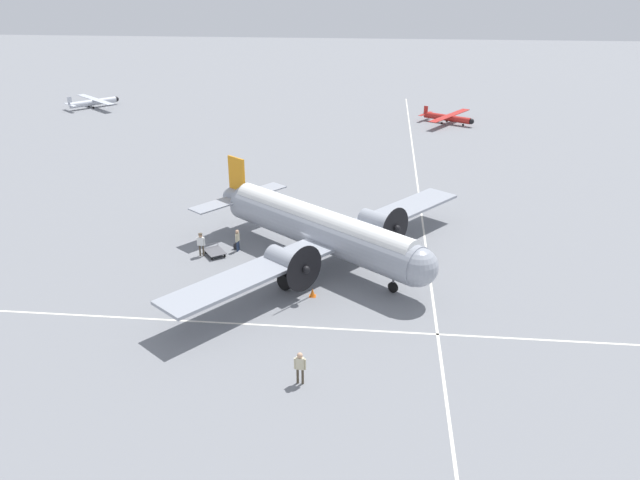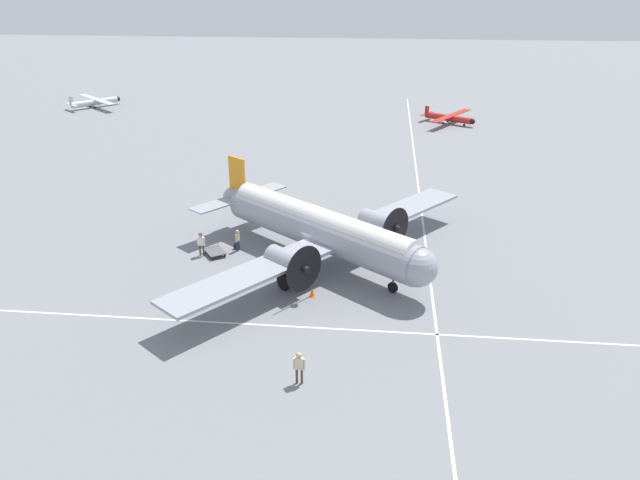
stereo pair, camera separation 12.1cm
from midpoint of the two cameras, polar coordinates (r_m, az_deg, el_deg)
ground_plane at (r=43.47m, az=0.08°, el=-2.01°), size 300.00×300.00×0.00m
apron_line_eastwest at (r=35.90m, az=-1.35°, el=-7.97°), size 120.00×0.16×0.01m
apron_line_northsouth at (r=43.42m, az=9.97°, el=-2.41°), size 0.16×120.00×0.01m
airliner_main at (r=42.18m, az=0.48°, el=0.91°), size 20.12×22.40×5.76m
crew_foreground at (r=30.94m, az=-1.81°, el=-11.33°), size 0.61×0.28×1.78m
passenger_boarding at (r=45.14m, az=-7.47°, el=0.19°), size 0.26×0.55×1.63m
ramp_agent at (r=44.73m, az=-10.75°, el=-0.16°), size 0.58×0.29×1.72m
suitcase_near_door at (r=45.74m, az=-7.55°, el=-0.56°), size 0.43×0.17×0.49m
baggage_cart at (r=45.01m, az=-9.52°, el=-1.03°), size 1.95×2.06×0.56m
light_aircraft_distant at (r=84.79m, az=11.83°, el=10.89°), size 7.10×8.87×1.91m
light_aircraft_taxiing at (r=98.97m, az=-19.77°, el=11.82°), size 8.47×7.96×1.99m
traffic_cone at (r=38.93m, az=-0.62°, el=-4.83°), size 0.42×0.42×0.55m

